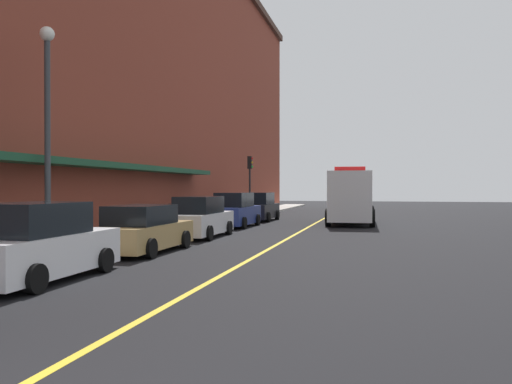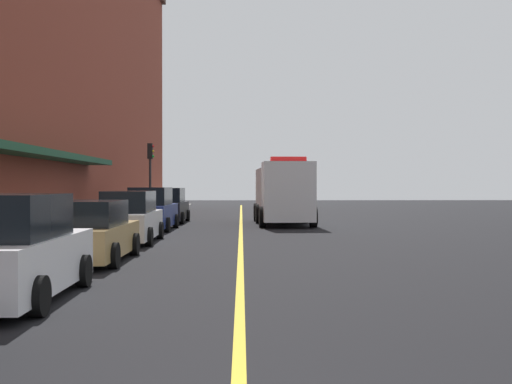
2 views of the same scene
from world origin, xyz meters
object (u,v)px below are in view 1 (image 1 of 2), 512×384
Objects in this scene: parked_car_2 at (143,230)px; parked_car_5 at (259,208)px; parking_meter_0 at (135,217)px; parking_meter_3 at (226,206)px; parked_car_1 at (38,245)px; parked_car_4 at (235,211)px; street_lamp_left at (47,115)px; parking_meter_1 at (170,213)px; traffic_light_near at (250,174)px; parked_car_3 at (200,218)px; box_truck at (351,197)px.

parked_car_5 is at bearing 0.08° from parked_car_2.
parking_meter_0 is 12.31m from parking_meter_3.
parked_car_1 is 23.07m from parked_car_5.
parking_meter_3 is (-1.44, -2.97, 0.19)m from parked_car_5.
parked_car_4 is 0.67× the size of street_lamp_left.
parked_car_4 reaches higher than parked_car_1.
parked_car_1 is 3.50× the size of parking_meter_3.
parking_meter_0 is at bearing -90.00° from parking_meter_1.
parked_car_1 is 26.14m from traffic_light_near.
street_lamp_left is at bearing 175.38° from parked_car_5.
parking_meter_1 is (-1.46, 0.08, 0.22)m from parked_car_3.
box_truck is at bearing -54.12° from parked_car_4.
parked_car_5 reaches higher than parking_meter_1.
traffic_light_near reaches higher than box_truck.
parked_car_2 is 1.05× the size of parked_car_5.
parking_meter_0 is at bearing 173.77° from parked_car_4.
box_truck is (6.07, -1.38, 0.73)m from parked_car_5.
parking_meter_3 is 6.28m from traffic_light_near.
parking_meter_3 is at bearing 155.42° from parked_car_5.
parked_car_5 is 20.29m from street_lamp_left.
parked_car_5 is at bearing 84.62° from parking_meter_0.
parked_car_1 reaches higher than parking_meter_1.
street_lamp_left reaches higher than parking_meter_1.
parking_meter_0 is (-7.51, -13.90, -0.54)m from box_truck.
parked_car_3 is 3.61× the size of parking_meter_3.
street_lamp_left is (-2.06, -8.07, 3.56)m from parked_car_3.
traffic_light_near is (-1.31, 26.01, 2.29)m from parked_car_1.
parking_meter_0 is at bearing 32.75° from parked_car_2.
parked_car_5 is at bearing 0.54° from parked_car_4.
parking_meter_0 is 1.00× the size of parking_meter_1.
box_truck reaches higher than parked_car_3.
parking_meter_3 is at bearing 90.00° from parking_meter_0.
parked_car_5 is at bearing 83.01° from parking_meter_1.
parked_car_5 reaches higher than parked_car_2.
parked_car_3 is 3.61× the size of parking_meter_0.
parked_car_3 is 12.08m from box_truck.
parked_car_3 is 0.69× the size of street_lamp_left.
street_lamp_left is (-0.60, -4.60, 3.34)m from parking_meter_0.
parking_meter_0 is at bearing -90.00° from parking_meter_3.
parked_car_5 is at bearing 64.18° from parking_meter_3.
parking_meter_0 is at bearing 82.57° from street_lamp_left.
parked_car_2 reaches higher than parking_meter_0.
traffic_light_near reaches higher than parked_car_3.
box_truck is at bearing -30.14° from traffic_light_near.
parked_car_4 is at bearing -81.52° from traffic_light_near.
street_lamp_left is (-1.99, -2.42, 3.64)m from parked_car_2.
parked_car_3 is 9.06m from street_lamp_left.
street_lamp_left reaches higher than parking_meter_3.
parking_meter_3 is at bearing 28.62° from parked_car_4.
parked_car_3 reaches higher than parking_meter_3.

